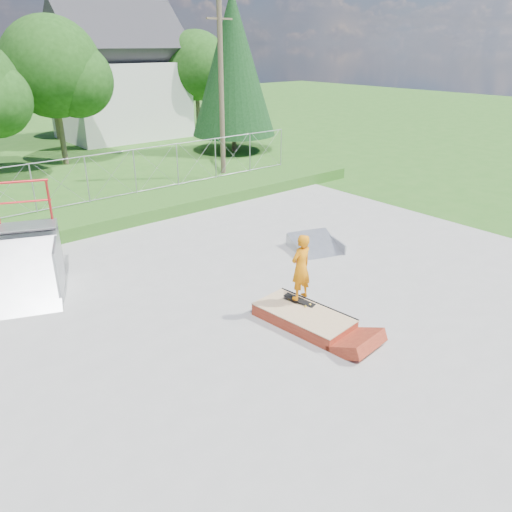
# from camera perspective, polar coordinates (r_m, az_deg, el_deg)

# --- Properties ---
(ground) EXTENTS (120.00, 120.00, 0.00)m
(ground) POSITION_cam_1_polar(r_m,az_deg,el_deg) (12.23, 1.13, -7.23)
(ground) COLOR #295D1A
(ground) RESTS_ON ground
(concrete_pad) EXTENTS (20.00, 16.00, 0.04)m
(concrete_pad) POSITION_cam_1_polar(r_m,az_deg,el_deg) (12.22, 1.13, -7.15)
(concrete_pad) COLOR gray
(concrete_pad) RESTS_ON ground
(grass_berm) EXTENTS (24.00, 3.00, 0.50)m
(grass_berm) POSITION_cam_1_polar(r_m,az_deg,el_deg) (19.70, -17.23, 4.55)
(grass_berm) COLOR #295D1A
(grass_berm) RESTS_ON ground
(grind_box) EXTENTS (1.40, 2.47, 0.35)m
(grind_box) POSITION_cam_1_polar(r_m,az_deg,el_deg) (11.98, 5.44, -7.06)
(grind_box) COLOR maroon
(grind_box) RESTS_ON concrete_pad
(flat_bank_ramp) EXTENTS (1.84, 1.90, 0.44)m
(flat_bank_ramp) POSITION_cam_1_polar(r_m,az_deg,el_deg) (16.15, 6.86, 1.29)
(flat_bank_ramp) COLOR #A2A4AA
(flat_bank_ramp) RESTS_ON concrete_pad
(skateboard) EXTENTS (0.46, 0.82, 0.13)m
(skateboard) POSITION_cam_1_polar(r_m,az_deg,el_deg) (12.27, 5.00, -5.09)
(skateboard) COLOR black
(skateboard) RESTS_ON grind_box
(skater) EXTENTS (0.62, 0.43, 1.64)m
(skater) POSITION_cam_1_polar(r_m,az_deg,el_deg) (11.91, 5.14, -1.61)
(skater) COLOR orange
(skater) RESTS_ON grind_box
(chain_link_fence) EXTENTS (20.00, 0.06, 1.80)m
(chain_link_fence) POSITION_cam_1_polar(r_m,az_deg,el_deg) (20.30, -18.75, 8.29)
(chain_link_fence) COLOR #95969C
(chain_link_fence) RESTS_ON grass_berm
(gable_house) EXTENTS (8.40, 6.08, 8.94)m
(gable_house) POSITION_cam_1_polar(r_m,az_deg,el_deg) (37.59, -15.32, 18.79)
(gable_house) COLOR silver
(gable_house) RESTS_ON ground
(utility_pole) EXTENTS (0.24, 0.24, 8.00)m
(utility_pole) POSITION_cam_1_polar(r_m,az_deg,el_deg) (24.73, -3.98, 18.02)
(utility_pole) COLOR brown
(utility_pole) RESTS_ON ground
(tree_center) EXTENTS (5.44, 5.12, 7.60)m
(tree_center) POSITION_cam_1_polar(r_m,az_deg,el_deg) (29.46, -21.59, 19.04)
(tree_center) COLOR brown
(tree_center) RESTS_ON ground
(tree_right_far) EXTENTS (5.10, 4.80, 7.12)m
(tree_right_far) POSITION_cam_1_polar(r_m,az_deg,el_deg) (38.24, -6.35, 20.54)
(tree_right_far) COLOR brown
(tree_right_far) RESTS_ON ground
(tree_back_mid) EXTENTS (4.08, 3.84, 5.70)m
(tree_back_mid) POSITION_cam_1_polar(r_m,az_deg,el_deg) (37.91, -21.96, 17.71)
(tree_back_mid) COLOR brown
(tree_back_mid) RESTS_ON ground
(conifer_tree) EXTENTS (5.04, 5.04, 9.10)m
(conifer_tree) POSITION_cam_1_polar(r_m,az_deg,el_deg) (31.35, -2.65, 21.03)
(conifer_tree) COLOR brown
(conifer_tree) RESTS_ON ground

